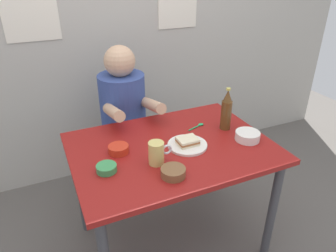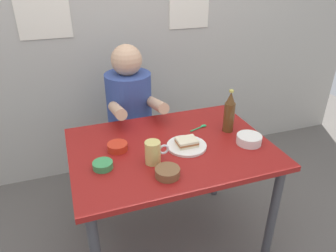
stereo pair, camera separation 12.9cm
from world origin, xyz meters
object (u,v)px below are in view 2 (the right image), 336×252
at_px(sandwich, 187,142).
at_px(condiment_bowl_brown, 167,172).
at_px(stool, 132,151).
at_px(beer_mug, 153,152).
at_px(dining_table, 171,160).
at_px(beer_bottle, 229,113).
at_px(person_seated, 129,102).
at_px(plate_orange, 187,146).

height_order(sandwich, condiment_bowl_brown, sandwich).
height_order(stool, sandwich, sandwich).
bearing_deg(condiment_bowl_brown, beer_mug, 102.77).
xyz_separation_m(dining_table, beer_bottle, (0.38, 0.05, 0.21)).
xyz_separation_m(sandwich, beer_mug, (-0.22, -0.08, 0.03)).
relative_size(dining_table, beer_bottle, 4.20).
bearing_deg(person_seated, stool, 90.00).
xyz_separation_m(stool, beer_bottle, (0.47, -0.58, 0.51)).
distance_m(stool, sandwich, 0.81).
bearing_deg(beer_bottle, plate_orange, -163.10).
bearing_deg(beer_bottle, stool, 129.45).
bearing_deg(person_seated, dining_table, -81.68).
relative_size(person_seated, condiment_bowl_brown, 6.00).
bearing_deg(plate_orange, sandwich, 0.00).
bearing_deg(beer_mug, person_seated, 86.30).
relative_size(stool, plate_orange, 2.05).
distance_m(sandwich, condiment_bowl_brown, 0.28).
distance_m(stool, person_seated, 0.42).
bearing_deg(dining_table, stool, 98.18).
bearing_deg(beer_mug, sandwich, 20.81).
height_order(stool, plate_orange, plate_orange).
bearing_deg(sandwich, beer_bottle, 16.90).
height_order(plate_orange, beer_bottle, beer_bottle).
height_order(plate_orange, beer_mug, beer_mug).
height_order(person_seated, beer_mug, person_seated).
relative_size(plate_orange, condiment_bowl_brown, 1.83).
relative_size(plate_orange, beer_mug, 1.75).
bearing_deg(condiment_bowl_brown, plate_orange, 48.94).
bearing_deg(condiment_bowl_brown, stool, 88.83).
distance_m(dining_table, sandwich, 0.15).
bearing_deg(dining_table, person_seated, 98.32).
distance_m(beer_mug, beer_bottle, 0.55).
distance_m(stool, plate_orange, 0.80).
height_order(person_seated, beer_bottle, person_seated).
xyz_separation_m(person_seated, condiment_bowl_brown, (-0.02, -0.87, -0.00)).
bearing_deg(beer_bottle, sandwich, -163.10).
distance_m(plate_orange, sandwich, 0.02).
bearing_deg(sandwich, beer_mug, -159.19).
distance_m(person_seated, sandwich, 0.68).
xyz_separation_m(beer_mug, condiment_bowl_brown, (0.03, -0.13, -0.04)).
distance_m(person_seated, condiment_bowl_brown, 0.87).
height_order(beer_mug, beer_bottle, beer_bottle).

